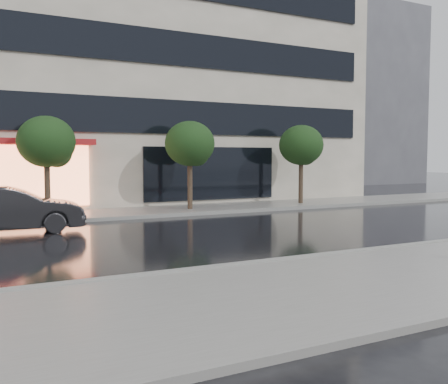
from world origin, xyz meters
TOP-DOWN VIEW (x-y plane):
  - ground at (0.00, 0.00)m, footprint 120.00×120.00m
  - sidewalk_near at (0.00, -3.25)m, footprint 60.00×4.50m
  - sidewalk_far at (0.00, 10.25)m, footprint 60.00×3.50m
  - curb_near at (0.00, -1.00)m, footprint 60.00×0.25m
  - curb_far at (0.00, 8.50)m, footprint 60.00×0.25m
  - office_building at (-0.00, 17.97)m, footprint 30.00×12.76m
  - bg_building_right at (26.00, 28.00)m, footprint 12.00×12.00m
  - tree_mid_west at (-2.94, 10.03)m, footprint 2.20×2.20m
  - tree_mid_east at (3.06, 10.03)m, footprint 2.20×2.20m
  - tree_far_east at (9.06, 10.03)m, footprint 2.20×2.20m
  - parked_car at (-4.56, 6.80)m, footprint 4.59×1.94m

SIDE VIEW (x-z plane):
  - ground at x=0.00m, z-range 0.00..0.00m
  - sidewalk_near at x=0.00m, z-range 0.00..0.12m
  - sidewalk_far at x=0.00m, z-range 0.00..0.12m
  - curb_near at x=0.00m, z-range 0.00..0.14m
  - curb_far at x=0.00m, z-range 0.00..0.14m
  - parked_car at x=-4.56m, z-range 0.00..1.47m
  - tree_mid_west at x=-2.94m, z-range 0.93..4.92m
  - tree_mid_east at x=3.06m, z-range 0.93..4.92m
  - tree_far_east at x=9.06m, z-range 0.93..4.92m
  - bg_building_right at x=26.00m, z-range 0.00..16.00m
  - office_building at x=0.00m, z-range 0.00..18.00m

